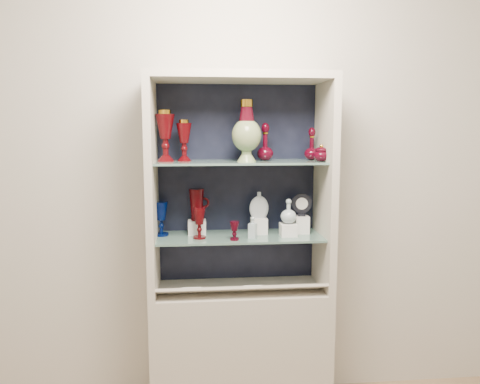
{
  "coord_description": "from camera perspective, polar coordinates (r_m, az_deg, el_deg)",
  "views": [
    {
      "loc": [
        -0.25,
        -1.02,
        1.65
      ],
      "look_at": [
        0.0,
        1.53,
        1.3
      ],
      "focal_mm": 35.0,
      "sensor_mm": 36.0,
      "label": 1
    }
  ],
  "objects": [
    {
      "name": "pedestal_lamp_left",
      "position": [
        2.6,
        -6.83,
        6.25
      ],
      "size": [
        0.09,
        0.09,
        0.23
      ],
      "primitive_type": null,
      "rotation": [
        0.0,
        0.0,
        0.08
      ],
      "color": "#49070A",
      "rests_on": "shelf_upper"
    },
    {
      "name": "label_ledge",
      "position": [
        2.6,
        0.24,
        -11.77
      ],
      "size": [
        0.92,
        0.17,
        0.09
      ],
      "primitive_type": "cube",
      "rotation": [
        -0.44,
        0.0,
        0.0
      ],
      "color": "beige",
      "rests_on": "cabinet_base"
    },
    {
      "name": "wall_back",
      "position": [
        2.79,
        -0.44,
        2.65
      ],
      "size": [
        3.5,
        0.02,
        2.8
      ],
      "primitive_type": "cube",
      "color": "beige",
      "rests_on": "ground"
    },
    {
      "name": "cabinet_side_left",
      "position": [
        2.58,
        -10.68,
        0.41
      ],
      "size": [
        0.04,
        0.4,
        1.15
      ],
      "primitive_type": "cube",
      "color": "beige",
      "rests_on": "cabinet_base"
    },
    {
      "name": "pedestal_lamp_right",
      "position": [
        2.59,
        -9.09,
        6.78
      ],
      "size": [
        0.11,
        0.11,
        0.28
      ],
      "primitive_type": null,
      "rotation": [
        0.0,
        0.0,
        -0.03
      ],
      "color": "#49070A",
      "rests_on": "shelf_upper"
    },
    {
      "name": "clear_square_bottle",
      "position": [
        2.57,
        1.55,
        -4.33
      ],
      "size": [
        0.05,
        0.05,
        0.12
      ],
      "primitive_type": null,
      "rotation": [
        0.0,
        0.0,
        -0.42
      ],
      "color": "#9DB4B8",
      "rests_on": "shelf_lower"
    },
    {
      "name": "ruby_goblet_small",
      "position": [
        2.53,
        -0.68,
        -4.76
      ],
      "size": [
        0.06,
        0.06,
        0.1
      ],
      "primitive_type": null,
      "rotation": [
        0.0,
        0.0,
        -0.12
      ],
      "color": "#420412",
      "rests_on": "shelf_lower"
    },
    {
      "name": "flat_flask",
      "position": [
        2.67,
        2.34,
        -1.54
      ],
      "size": [
        0.12,
        0.05,
        0.16
      ],
      "primitive_type": null,
      "rotation": [
        0.0,
        0.0,
        0.09
      ],
      "color": "#AFBCC3",
      "rests_on": "riser_flat_flask"
    },
    {
      "name": "riser_clear_round_decanter",
      "position": [
        2.64,
        5.91,
        -4.59
      ],
      "size": [
        0.09,
        0.09,
        0.07
      ],
      "primitive_type": "cube",
      "color": "silver",
      "rests_on": "shelf_lower"
    },
    {
      "name": "label_card_0",
      "position": [
        2.58,
        -5.89,
        -11.59
      ],
      "size": [
        0.1,
        0.06,
        0.03
      ],
      "primitive_type": "cube",
      "rotation": [
        -0.44,
        0.0,
        0.0
      ],
      "color": "white",
      "rests_on": "label_ledge"
    },
    {
      "name": "label_card_1",
      "position": [
        2.6,
        1.52,
        -11.41
      ],
      "size": [
        0.1,
        0.06,
        0.03
      ],
      "primitive_type": "cube",
      "rotation": [
        -0.44,
        0.0,
        0.0
      ],
      "color": "white",
      "rests_on": "label_ledge"
    },
    {
      "name": "shelf_lower",
      "position": [
        2.65,
        -0.04,
        -5.44
      ],
      "size": [
        0.92,
        0.34,
        0.01
      ],
      "primitive_type": "cube",
      "color": "slate",
      "rests_on": "cabinet_side_left"
    },
    {
      "name": "cabinet_base",
      "position": [
        2.86,
        0.0,
        -18.7
      ],
      "size": [
        1.0,
        0.4,
        0.75
      ],
      "primitive_type": "cube",
      "color": "beige",
      "rests_on": "ground"
    },
    {
      "name": "cameo_medallion",
      "position": [
        2.7,
        7.53,
        -1.52
      ],
      "size": [
        0.12,
        0.05,
        0.13
      ],
      "primitive_type": null,
      "rotation": [
        0.0,
        0.0,
        -0.1
      ],
      "color": "black",
      "rests_on": "riser_cameo_medallion"
    },
    {
      "name": "riser_ruby_pitcher",
      "position": [
        2.68,
        -5.27,
        -4.3
      ],
      "size": [
        0.1,
        0.1,
        0.08
      ],
      "primitive_type": "cube",
      "color": "silver",
      "rests_on": "shelf_lower"
    },
    {
      "name": "ruby_decanter_a",
      "position": [
        2.62,
        3.1,
        6.41
      ],
      "size": [
        0.11,
        0.11,
        0.23
      ],
      "primitive_type": null,
      "rotation": [
        0.0,
        0.0,
        -0.18
      ],
      "color": "#420412",
      "rests_on": "shelf_upper"
    },
    {
      "name": "cabinet_top_cap",
      "position": [
        2.57,
        0.0,
        13.81
      ],
      "size": [
        1.0,
        0.4,
        0.04
      ],
      "primitive_type": "cube",
      "color": "beige",
      "rests_on": "cabinet_side_left"
    },
    {
      "name": "ruby_pitcher",
      "position": [
        2.66,
        -5.3,
        -1.55
      ],
      "size": [
        0.15,
        0.12,
        0.18
      ],
      "primitive_type": null,
      "rotation": [
        0.0,
        0.0,
        0.24
      ],
      "color": "#49070A",
      "rests_on": "riser_ruby_pitcher"
    },
    {
      "name": "lidded_bowl",
      "position": [
        2.59,
        9.88,
        4.74
      ],
      "size": [
        0.11,
        0.11,
        0.09
      ],
      "primitive_type": null,
      "rotation": [
        0.0,
        0.0,
        -0.43
      ],
      "color": "#420412",
      "rests_on": "shelf_upper"
    },
    {
      "name": "ruby_goblet_tall",
      "position": [
        2.57,
        -4.98,
        -3.82
      ],
      "size": [
        0.08,
        0.08,
        0.17
      ],
      "primitive_type": null,
      "rotation": [
        0.0,
        0.0,
        0.19
      ],
      "color": "#49070A",
      "rests_on": "shelf_lower"
    },
    {
      "name": "cobalt_goblet",
      "position": [
        2.66,
        -9.61,
        -3.23
      ],
      "size": [
        0.09,
        0.09,
        0.19
      ],
      "primitive_type": null,
      "rotation": [
        0.0,
        0.0,
        -0.06
      ],
      "color": "#000D43",
      "rests_on": "shelf_lower"
    },
    {
      "name": "ruby_decanter_b",
      "position": [
        2.69,
        8.74,
        5.94
      ],
      "size": [
        0.1,
        0.1,
        0.19
      ],
      "primitive_type": null,
      "rotation": [
        0.0,
        0.0,
        -0.17
      ],
      "color": "#420412",
      "rests_on": "shelf_upper"
    },
    {
      "name": "shelf_upper",
      "position": [
        2.58,
        -0.04,
        3.66
      ],
      "size": [
        0.92,
        0.34,
        0.01
      ],
      "primitive_type": "cube",
      "color": "slate",
      "rests_on": "cabinet_side_left"
    },
    {
      "name": "cabinet_back_panel",
      "position": [
        2.77,
        -0.38,
        1.04
      ],
      "size": [
        0.98,
        0.02,
        1.15
      ],
      "primitive_type": "cube",
      "color": "black",
      "rests_on": "cabinet_base"
    },
    {
      "name": "enamel_urn",
      "position": [
        2.54,
        0.81,
        7.47
      ],
      "size": [
        0.21,
        0.21,
        0.33
      ],
      "primitive_type": null,
      "rotation": [
        0.0,
        0.0,
        0.42
      ],
      "color": "#0B4913",
      "rests_on": "shelf_upper"
    },
    {
      "name": "riser_cameo_medallion",
      "position": [
        2.72,
        7.49,
        -3.96
      ],
      "size": [
        0.08,
        0.08,
        0.1
      ],
      "primitive_type": "cube",
      "color": "silver",
      "rests_on": "shelf_lower"
    },
    {
      "name": "riser_flat_flask",
      "position": [
        2.69,
        2.32,
        -4.13
      ],
      "size": [
        0.09,
        0.09,
        0.09
      ],
      "primitive_type": "cube",
      "color": "silver",
      "rests_on": "shelf_lower"
    },
    {
      "name": "clear_round_decanter",
      "position": [
        2.62,
        5.94,
        -2.42
      ],
      "size": [
        0.11,
        0.11,
        0.13
      ],
      "primitive_type": null,
      "rotation": [
        0.0,
        0.0,
        -0.31
      ],
      "color": "#9DB4B8",
      "rests_on": "riser_clear_round_decanter"
    },
    {
      "name": "cabinet_side_right",
      "position": [
        2.67,
        10.32,
        0.67
      ],
      "size": [
        0.04,
        0.4,
        1.15
      ],
      "primitive_type": "cube",
      "color": "beige",
      "rests_on": "cabinet_base"
    }
  ]
}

